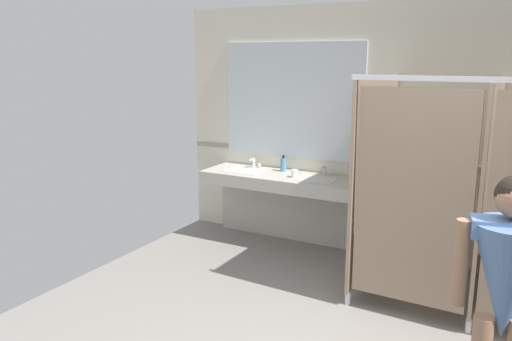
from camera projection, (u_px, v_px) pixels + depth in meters
The scene contains 7 objects.
wall_back at pixel (449, 136), 5.22m from camera, with size 6.16×0.12×2.71m, color beige.
wall_back_tile_band at pixel (446, 167), 5.24m from camera, with size 6.16×0.01×0.06m, color #9E937F.
vanity_counter at pixel (283, 191), 5.94m from camera, with size 1.82×0.59×0.95m.
mirror_panel at pixel (292, 101), 5.91m from camera, with size 1.72×0.02×1.32m, color silver.
person_standing at pixel (507, 282), 2.73m from camera, with size 0.54×0.48×1.55m.
soap_dispenser at pixel (283, 164), 5.98m from camera, with size 0.07×0.07×0.19m.
paper_cup at pixel (295, 173), 5.68m from camera, with size 0.07×0.07×0.09m, color white.
Camera 1 is at (0.75, -2.65, 2.14)m, focal length 36.06 mm.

